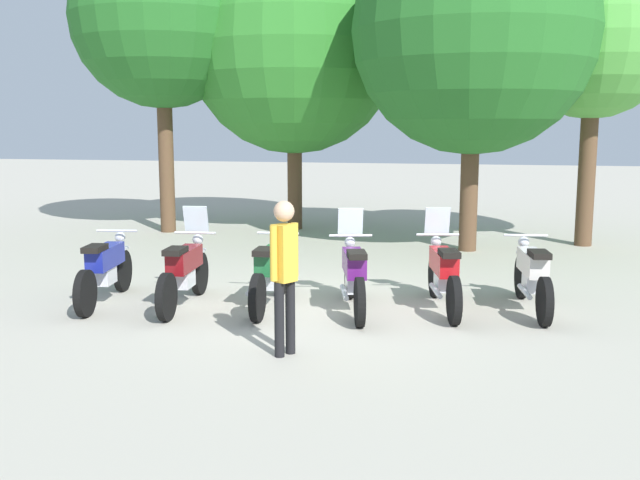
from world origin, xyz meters
TOP-DOWN VIEW (x-y plane):
  - ground_plane at (0.00, 0.00)m, footprint 80.00×80.00m
  - motorcycle_0 at (-3.00, -0.31)m, footprint 0.65×2.17m
  - motorcycle_1 at (-1.80, -0.23)m, footprint 0.62×2.19m
  - motorcycle_2 at (-0.60, -0.01)m, footprint 0.62×2.19m
  - motorcycle_3 at (0.58, 0.04)m, footprint 0.81×2.14m
  - motorcycle_4 at (1.78, 0.41)m, footprint 0.74×2.15m
  - motorcycle_5 at (2.98, 0.61)m, footprint 0.62×2.18m
  - person_0 at (0.20, -2.07)m, footprint 0.31×0.39m
  - tree_0 at (-5.17, 6.50)m, footprint 4.20×4.20m
  - tree_1 at (-2.31, 7.69)m, footprint 5.10×5.10m
  - tree_2 at (1.98, 5.40)m, footprint 4.84×4.84m
  - tree_3 at (4.38, 6.61)m, footprint 3.29×3.29m

SIDE VIEW (x-z plane):
  - ground_plane at x=0.00m, z-range 0.00..0.00m
  - motorcycle_0 at x=-3.00m, z-range 0.01..1.00m
  - motorcycle_2 at x=-0.60m, z-range 0.01..1.00m
  - motorcycle_5 at x=2.98m, z-range 0.01..1.00m
  - motorcycle_1 at x=-1.80m, z-range -0.17..1.20m
  - motorcycle_3 at x=0.58m, z-range -0.17..1.20m
  - motorcycle_4 at x=1.78m, z-range -0.17..1.20m
  - person_0 at x=0.20m, z-range 0.15..1.89m
  - tree_3 at x=4.38m, z-range 1.30..7.27m
  - tree_2 at x=1.98m, z-range 0.97..7.76m
  - tree_1 at x=-2.31m, z-range 0.92..7.88m
  - tree_0 at x=-5.17m, z-range 1.45..8.57m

